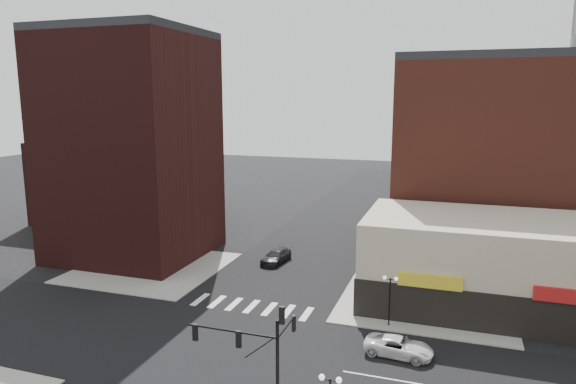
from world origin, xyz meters
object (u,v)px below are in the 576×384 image
(white_suv, at_px, (399,347))
(dark_sedan_north, at_px, (276,256))
(street_lamp_ne, at_px, (390,288))
(traffic_signal, at_px, (263,351))

(white_suv, xyz_separation_m, dark_sedan_north, (-15.50, 17.13, 0.05))
(street_lamp_ne, relative_size, dark_sedan_north, 0.83)
(white_suv, bearing_deg, dark_sedan_north, 46.54)
(street_lamp_ne, height_order, dark_sedan_north, street_lamp_ne)
(street_lamp_ne, distance_m, white_suv, 5.41)
(traffic_signal, relative_size, street_lamp_ne, 1.87)
(dark_sedan_north, bearing_deg, street_lamp_ne, -34.55)
(white_suv, height_order, dark_sedan_north, dark_sedan_north)
(traffic_signal, bearing_deg, white_suv, 61.73)
(traffic_signal, bearing_deg, street_lamp_ne, 73.25)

